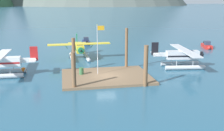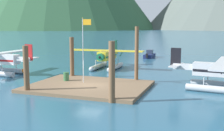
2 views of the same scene
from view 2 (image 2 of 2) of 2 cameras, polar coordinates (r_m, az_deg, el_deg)
ground_plane at (r=27.62m, az=-4.72°, el=-4.51°), size 1200.00×1200.00×0.00m
dock_platform at (r=27.59m, az=-4.72°, el=-4.21°), size 11.26×8.67×0.30m
piling_near_left at (r=26.10m, az=-16.96°, el=-0.81°), size 0.49×0.49×4.26m
piling_near_right at (r=21.84m, az=-0.03°, el=-1.37°), size 0.50×0.50×4.83m
piling_far_left at (r=32.52m, az=-8.11°, el=1.55°), size 0.48×0.48×4.72m
piling_far_right at (r=29.79m, az=5.00°, el=2.18°), size 0.40×0.40×5.93m
flagpole at (r=28.16m, az=-5.68°, el=4.58°), size 0.95×0.10×6.50m
fuel_drum at (r=29.86m, az=-9.24°, el=-2.19°), size 0.62×0.62×0.88m
mooring_buoy at (r=36.90m, az=-17.25°, el=-1.08°), size 0.75×0.75×0.75m
seaplane_white_port_fwd at (r=37.35m, az=-21.55°, el=0.69°), size 7.98×10.42×3.84m
seaplane_yellow_bow_left at (r=39.29m, az=-1.01°, el=1.58°), size 10.44×7.98×3.84m
seaplane_silver_stbd_fwd at (r=28.00m, az=21.04°, el=-1.57°), size 7.95×10.49×3.84m
boat_navy_open_north at (r=53.96m, az=7.61°, el=2.11°), size 1.52×4.89×1.50m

